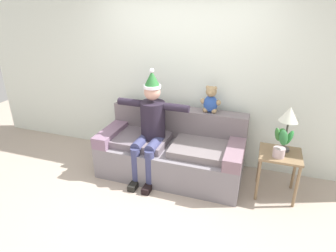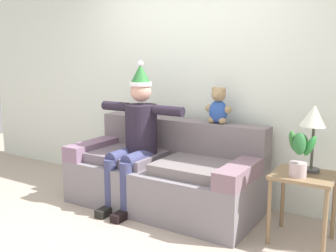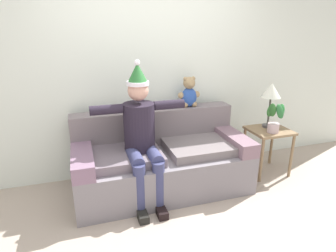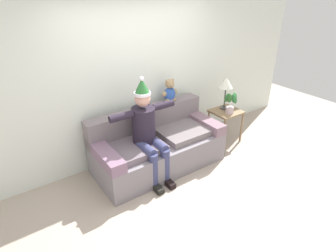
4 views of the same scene
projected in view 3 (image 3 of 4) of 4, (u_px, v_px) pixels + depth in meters
The scene contains 8 objects.
ground_plane at pixel (192, 240), 2.64m from camera, with size 10.00×10.00×0.00m, color #AF9E8F.
back_wall at pixel (148, 69), 3.60m from camera, with size 7.00×0.10×2.70m, color silver.
couch at pixel (161, 160), 3.43m from camera, with size 2.00×0.94×0.89m.
person_seated at pixel (141, 133), 3.06m from camera, with size 1.02×0.77×1.54m.
teddy_bear at pixel (189, 93), 3.59m from camera, with size 0.29×0.17×0.38m.
side_table at pixel (269, 137), 3.72m from camera, with size 0.51×0.47×0.61m.
table_lamp at pixel (271, 93), 3.63m from camera, with size 0.24×0.24×0.58m.
potted_plant at pixel (275, 117), 3.53m from camera, with size 0.25×0.28×0.40m.
Camera 3 is at (-0.86, -1.99, 1.85)m, focal length 30.78 mm.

